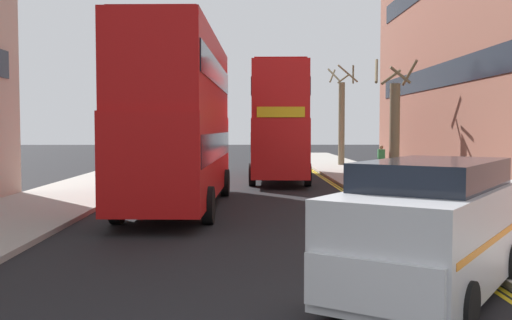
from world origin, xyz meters
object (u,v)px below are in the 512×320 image
double_decker_bus_away (180,116)px  taxi_minivan (429,229)px  double_decker_bus_oncoming (279,120)px  pedestrian_far (381,160)px

double_decker_bus_away → taxi_minivan: double_decker_bus_away is taller
double_decker_bus_oncoming → taxi_minivan: double_decker_bus_oncoming is taller
double_decker_bus_oncoming → pedestrian_far: double_decker_bus_oncoming is taller
double_decker_bus_oncoming → taxi_minivan: size_ratio=2.17×
double_decker_bus_away → taxi_minivan: bearing=-64.7°
double_decker_bus_away → pedestrian_far: double_decker_bus_away is taller
taxi_minivan → double_decker_bus_away: bearing=115.3°
taxi_minivan → pedestrian_far: size_ratio=3.11×
taxi_minivan → double_decker_bus_oncoming: bearing=93.1°
double_decker_bus_oncoming → pedestrian_far: (5.20, -0.06, -2.04)m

